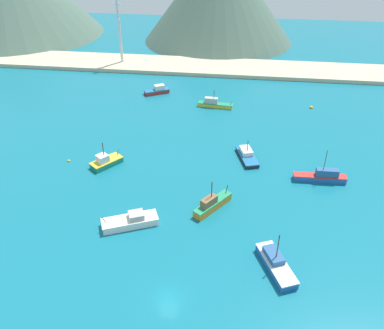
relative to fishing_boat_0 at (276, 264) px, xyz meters
name	(u,v)px	position (x,y,z in m)	size (l,w,h in m)	color
ground	(195,179)	(-15.15, 22.04, -1.14)	(260.00, 280.00, 0.50)	#146B7F
fishing_boat_0	(276,264)	(0.00, 0.00, 0.00)	(6.28, 9.48, 6.62)	#1E5BA8
fishing_boat_1	(322,177)	(10.08, 24.51, 0.15)	(10.48, 2.25, 7.19)	#1E5BA8
fishing_boat_2	(212,204)	(-10.88, 12.88, 0.18)	(6.72, 8.25, 6.10)	orange
fishing_boat_3	(106,161)	(-34.54, 24.42, 0.07)	(6.52, 7.11, 5.60)	#198466
fishing_boat_5	(157,90)	(-31.50, 63.92, 0.01)	(7.49, 5.64, 2.48)	red
fishing_boat_6	(214,104)	(-14.15, 56.71, 0.03)	(9.72, 2.87, 4.87)	gold
fishing_boat_7	(131,221)	(-24.39, 6.67, -0.04)	(10.04, 6.62, 2.82)	silver
fishing_boat_8	(247,155)	(-4.84, 31.24, -0.18)	(5.40, 8.87, 4.28)	#232328
buoy_1	(69,161)	(-43.06, 24.82, -0.78)	(0.63, 0.63, 0.63)	gold
buoy_2	(311,108)	(12.22, 59.36, -0.72)	(0.95, 0.95, 0.95)	gold
beach_strip	(219,67)	(-15.15, 87.09, -0.29)	(247.00, 16.41, 1.20)	#C6B793
radio_tower	(119,28)	(-48.52, 86.91, 11.60)	(2.45, 1.96, 24.49)	silver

